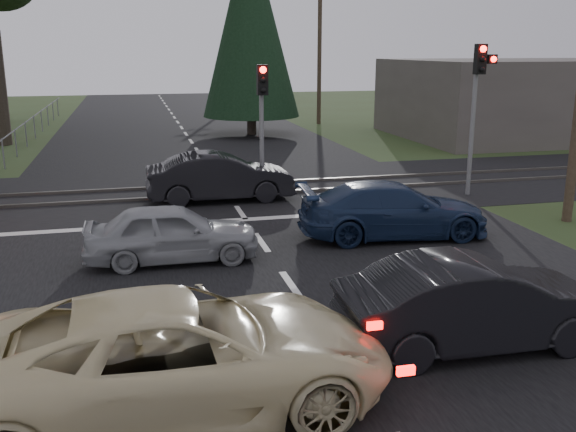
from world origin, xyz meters
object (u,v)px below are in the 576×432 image
object	(u,v)px
traffic_signal_center	(262,108)
traffic_signal_right	(478,90)
utility_pole_far	(247,47)
silver_car	(172,233)
dark_hatchback	(475,304)
dark_car_far	(220,177)
utility_pole_mid	(320,46)
cream_coupe	(179,354)
blue_sedan	(393,210)

from	to	relation	value
traffic_signal_center	traffic_signal_right	bearing A→B (deg)	-10.41
utility_pole_far	silver_car	bearing A→B (deg)	-102.07
dark_hatchback	silver_car	bearing A→B (deg)	39.59
dark_hatchback	dark_car_far	bearing A→B (deg)	13.66
utility_pole_mid	cream_coupe	xyz separation A→B (m)	(-10.99, -31.00, -3.96)
cream_coupe	dark_hatchback	world-z (taller)	cream_coupe
cream_coupe	blue_sedan	size ratio (longest dim) A/B	1.18
traffic_signal_center	utility_pole_mid	bearing A→B (deg)	68.79
dark_car_far	blue_sedan	bearing A→B (deg)	-144.08
cream_coupe	blue_sedan	distance (m)	8.88
traffic_signal_center	dark_car_far	world-z (taller)	traffic_signal_center
utility_pole_mid	cream_coupe	size ratio (longest dim) A/B	1.62
dark_hatchback	silver_car	size ratio (longest dim) A/B	1.15
blue_sedan	dark_car_far	distance (m)	6.11
traffic_signal_right	utility_pole_far	xyz separation A→B (m)	(0.95, 45.53, 1.41)
traffic_signal_right	cream_coupe	world-z (taller)	traffic_signal_right
cream_coupe	utility_pole_far	bearing A→B (deg)	-12.79
utility_pole_mid	utility_pole_far	bearing A→B (deg)	90.00
traffic_signal_right	utility_pole_far	size ratio (longest dim) A/B	0.52
utility_pole_far	dark_car_far	xyz separation A→B (m)	(-8.84, -44.35, -3.99)
traffic_signal_right	utility_pole_far	bearing A→B (deg)	88.80
traffic_signal_right	silver_car	bearing A→B (deg)	-155.80
utility_pole_far	silver_car	world-z (taller)	utility_pole_far
traffic_signal_center	cream_coupe	size ratio (longest dim) A/B	0.74
utility_pole_mid	blue_sedan	bearing A→B (deg)	-102.13
cream_coupe	blue_sedan	xyz separation A→B (m)	(5.78, 6.74, -0.09)
utility_pole_mid	utility_pole_far	xyz separation A→B (m)	(0.00, 25.00, 0.00)
silver_car	utility_pole_far	bearing A→B (deg)	-11.27
traffic_signal_center	blue_sedan	distance (m)	5.84
utility_pole_mid	cream_coupe	distance (m)	33.13
cream_coupe	traffic_signal_center	bearing A→B (deg)	-18.33
utility_pole_mid	utility_pole_far	size ratio (longest dim) A/B	1.00
cream_coupe	blue_sedan	bearing A→B (deg)	-42.30
traffic_signal_right	utility_pole_far	world-z (taller)	utility_pole_far
silver_car	blue_sedan	bearing A→B (deg)	-82.59
utility_pole_far	cream_coupe	bearing A→B (deg)	-101.10
utility_pole_mid	utility_pole_far	world-z (taller)	same
traffic_signal_right	dark_car_far	world-z (taller)	traffic_signal_right
traffic_signal_center	utility_pole_mid	size ratio (longest dim) A/B	0.46
silver_car	dark_car_far	distance (m)	5.84
utility_pole_mid	utility_pole_far	distance (m)	25.00
traffic_signal_center	cream_coupe	xyz separation A→B (m)	(-3.49, -11.68, -2.04)
traffic_signal_center	utility_pole_far	xyz separation A→B (m)	(7.50, 44.32, 1.92)
silver_car	dark_hatchback	bearing A→B (deg)	-140.52
traffic_signal_right	traffic_signal_center	bearing A→B (deg)	169.59
cream_coupe	dark_car_far	size ratio (longest dim) A/B	1.24
utility_pole_far	dark_hatchback	world-z (taller)	utility_pole_far
traffic_signal_right	blue_sedan	world-z (taller)	traffic_signal_right
dark_car_far	silver_car	bearing A→B (deg)	161.20
utility_pole_mid	dark_hatchback	xyz separation A→B (m)	(-6.37, -30.27, -4.01)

